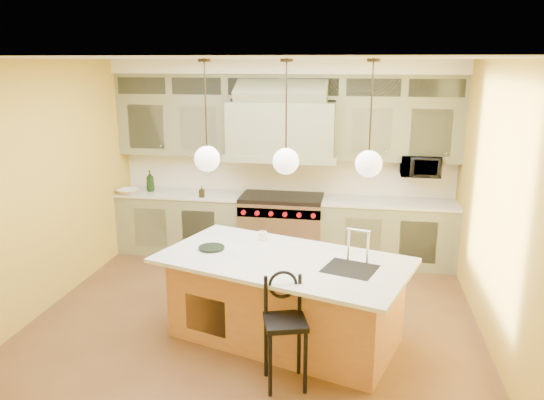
% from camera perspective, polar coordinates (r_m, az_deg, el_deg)
% --- Properties ---
extents(floor, '(5.00, 5.00, 0.00)m').
position_cam_1_polar(floor, '(6.14, -2.08, -13.18)').
color(floor, '#55351D').
rests_on(floor, ground).
extents(ceiling, '(5.00, 5.00, 0.00)m').
position_cam_1_polar(ceiling, '(5.43, -2.37, 15.01)').
color(ceiling, white).
rests_on(ceiling, wall_back).
extents(wall_back, '(5.00, 0.00, 5.00)m').
position_cam_1_polar(wall_back, '(8.02, 1.47, 4.49)').
color(wall_back, gold).
rests_on(wall_back, ground).
extents(wall_front, '(5.00, 0.00, 5.00)m').
position_cam_1_polar(wall_front, '(3.34, -11.21, -10.72)').
color(wall_front, gold).
rests_on(wall_front, ground).
extents(wall_left, '(0.00, 5.00, 5.00)m').
position_cam_1_polar(wall_left, '(6.59, -24.03, 0.96)').
color(wall_left, gold).
rests_on(wall_left, ground).
extents(wall_right, '(0.00, 5.00, 5.00)m').
position_cam_1_polar(wall_right, '(5.66, 23.37, -1.05)').
color(wall_right, gold).
rests_on(wall_right, ground).
extents(back_cabinetry, '(5.00, 0.77, 2.90)m').
position_cam_1_polar(back_cabinetry, '(7.76, 1.18, 4.00)').
color(back_cabinetry, '#777959').
rests_on(back_cabinetry, floor).
extents(range, '(1.20, 0.74, 0.96)m').
position_cam_1_polar(range, '(7.91, 1.05, -2.86)').
color(range, silver).
rests_on(range, floor).
extents(kitchen_island, '(2.80, 2.03, 1.35)m').
position_cam_1_polar(kitchen_island, '(5.65, 1.45, -10.42)').
color(kitchen_island, '#A8653B').
rests_on(kitchen_island, floor).
extents(counter_stool, '(0.46, 0.46, 1.05)m').
position_cam_1_polar(counter_stool, '(4.87, 1.39, -13.18)').
color(counter_stool, black).
rests_on(counter_stool, floor).
extents(microwave, '(0.54, 0.37, 0.30)m').
position_cam_1_polar(microwave, '(7.74, 15.66, 3.57)').
color(microwave, black).
rests_on(microwave, back_cabinetry).
extents(oil_bottle_a, '(0.13, 0.13, 0.32)m').
position_cam_1_polar(oil_bottle_a, '(8.30, -12.97, 2.02)').
color(oil_bottle_a, black).
rests_on(oil_bottle_a, back_cabinetry).
extents(oil_bottle_b, '(0.08, 0.09, 0.17)m').
position_cam_1_polar(oil_bottle_b, '(7.81, -7.56, 0.89)').
color(oil_bottle_b, black).
rests_on(oil_bottle_b, back_cabinetry).
extents(fruit_bowl, '(0.34, 0.34, 0.07)m').
position_cam_1_polar(fruit_bowl, '(8.23, -15.22, 0.87)').
color(fruit_bowl, silver).
rests_on(fruit_bowl, back_cabinetry).
extents(cup, '(0.12, 0.12, 0.10)m').
position_cam_1_polar(cup, '(5.96, -1.02, -3.89)').
color(cup, white).
rests_on(cup, kitchen_island).
extents(pendant_left, '(0.26, 0.26, 1.11)m').
position_cam_1_polar(pendant_left, '(5.37, -6.99, 4.73)').
color(pendant_left, '#2D2319').
rests_on(pendant_left, ceiling).
extents(pendant_center, '(0.26, 0.26, 1.11)m').
position_cam_1_polar(pendant_center, '(5.20, 1.51, 4.51)').
color(pendant_center, '#2D2319').
rests_on(pendant_center, ceiling).
extents(pendant_right, '(0.26, 0.26, 1.11)m').
position_cam_1_polar(pendant_right, '(5.15, 10.37, 4.17)').
color(pendant_right, '#2D2319').
rests_on(pendant_right, ceiling).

